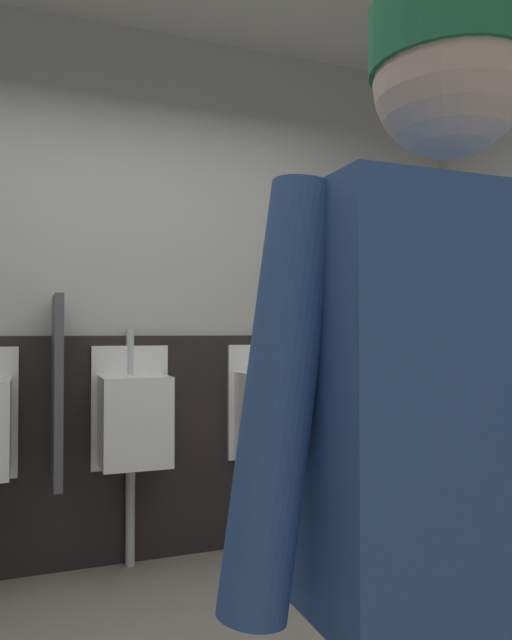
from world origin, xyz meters
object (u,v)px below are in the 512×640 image
person (457,485)px  urinal_right (269,412)px  trash_bin (481,512)px  urinal_middle (133,419)px

person → urinal_right: bearing=74.0°
trash_bin → urinal_right: bearing=149.1°
trash_bin → person: bearing=-132.5°
urinal_middle → trash_bin: urinal_middle is taller
urinal_right → person: bearing=-106.0°
urinal_middle → trash_bin: bearing=-18.6°
urinal_middle → urinal_right: same height
person → trash_bin: bearing=47.5°
person → trash_bin: 2.54m
urinal_middle → person: bearing=-88.3°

